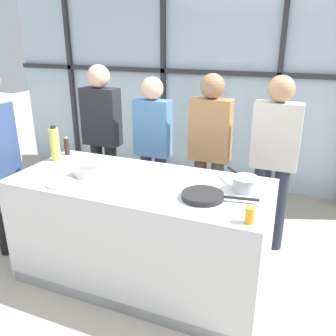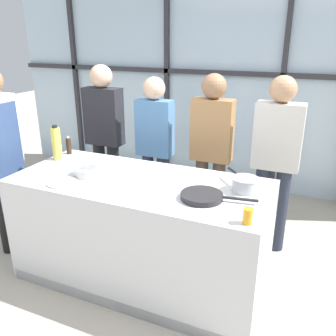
# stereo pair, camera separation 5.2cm
# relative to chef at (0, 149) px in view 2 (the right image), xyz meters

# --- Properties ---
(ground_plane) EXTENTS (18.00, 18.00, 0.00)m
(ground_plane) POSITION_rel_chef_xyz_m (1.38, 0.06, -1.03)
(ground_plane) COLOR #BCB29E
(back_window_wall) EXTENTS (6.40, 0.10, 2.80)m
(back_window_wall) POSITION_rel_chef_xyz_m (1.38, 2.42, 0.37)
(back_window_wall) COLOR silver
(back_window_wall) RESTS_ON ground_plane
(demo_island) EXTENTS (2.04, 0.90, 0.92)m
(demo_island) POSITION_rel_chef_xyz_m (1.38, 0.06, -0.57)
(demo_island) COLOR silver
(demo_island) RESTS_ON ground_plane
(chef) EXTENTS (0.25, 0.38, 1.75)m
(chef) POSITION_rel_chef_xyz_m (0.00, 0.00, 0.00)
(chef) COLOR black
(chef) RESTS_ON ground_plane
(spectator_far_left) EXTENTS (0.41, 0.24, 1.71)m
(spectator_far_left) POSITION_rel_chef_xyz_m (0.46, 1.00, -0.04)
(spectator_far_left) COLOR black
(spectator_far_left) RESTS_ON ground_plane
(spectator_center_left) EXTENTS (0.38, 0.23, 1.61)m
(spectator_center_left) POSITION_rel_chef_xyz_m (1.08, 1.00, -0.09)
(spectator_center_left) COLOR #232838
(spectator_center_left) RESTS_ON ground_plane
(spectator_center_right) EXTENTS (0.40, 0.23, 1.67)m
(spectator_center_right) POSITION_rel_chef_xyz_m (1.69, 1.00, -0.06)
(spectator_center_right) COLOR #47382D
(spectator_center_right) RESTS_ON ground_plane
(spectator_far_right) EXTENTS (0.42, 0.24, 1.68)m
(spectator_far_right) POSITION_rel_chef_xyz_m (2.30, 1.00, -0.07)
(spectator_far_right) COLOR #232838
(spectator_far_right) RESTS_ON ground_plane
(frying_pan) EXTENTS (0.53, 0.30, 0.04)m
(frying_pan) POSITION_rel_chef_xyz_m (1.95, -0.06, -0.09)
(frying_pan) COLOR #232326
(frying_pan) RESTS_ON demo_island
(saucepan) EXTENTS (0.28, 0.31, 0.10)m
(saucepan) POSITION_rel_chef_xyz_m (2.19, 0.19, -0.05)
(saucepan) COLOR silver
(saucepan) RESTS_ON demo_island
(white_plate) EXTENTS (0.23, 0.23, 0.01)m
(white_plate) POSITION_rel_chef_xyz_m (0.86, -0.23, -0.10)
(white_plate) COLOR white
(white_plate) RESTS_ON demo_island
(mixing_bowl) EXTENTS (0.23, 0.23, 0.07)m
(mixing_bowl) POSITION_rel_chef_xyz_m (0.95, 0.01, -0.07)
(mixing_bowl) COLOR silver
(mixing_bowl) RESTS_ON demo_island
(oil_bottle) EXTENTS (0.08, 0.08, 0.32)m
(oil_bottle) POSITION_rel_chef_xyz_m (0.46, 0.22, 0.04)
(oil_bottle) COLOR #E0CC4C
(oil_bottle) RESTS_ON demo_island
(pepper_grinder) EXTENTS (0.05, 0.05, 0.18)m
(pepper_grinder) POSITION_rel_chef_xyz_m (0.45, 0.39, -0.03)
(pepper_grinder) COLOR #332319
(pepper_grinder) RESTS_ON demo_island
(juice_glass_near) EXTENTS (0.06, 0.06, 0.10)m
(juice_glass_near) POSITION_rel_chef_xyz_m (2.30, -0.28, -0.06)
(juice_glass_near) COLOR orange
(juice_glass_near) RESTS_ON demo_island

